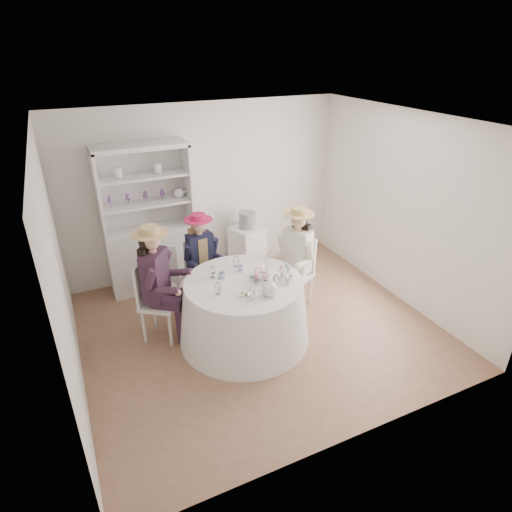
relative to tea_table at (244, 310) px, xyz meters
name	(u,v)px	position (x,y,z in m)	size (l,w,h in m)	color
ground	(259,328)	(0.26, 0.10, -0.42)	(4.50, 4.50, 0.00)	brown
ceiling	(260,122)	(0.26, 0.10, 2.28)	(4.50, 4.50, 0.00)	white
wall_back	(206,190)	(0.26, 2.10, 0.93)	(4.50, 4.50, 0.00)	white
wall_front	(362,327)	(0.26, -1.90, 0.93)	(4.50, 4.50, 0.00)	white
wall_left	(59,276)	(-1.99, 0.10, 0.93)	(4.50, 4.50, 0.00)	white
wall_right	(403,210)	(2.51, 0.10, 0.93)	(4.50, 4.50, 0.00)	white
tea_table	(244,310)	(0.00, 0.00, 0.00)	(1.67, 1.67, 0.85)	white
hutch	(151,239)	(-0.73, 1.86, 0.37)	(1.40, 0.73, 2.23)	silver
side_table	(247,248)	(0.84, 1.77, -0.06)	(0.47, 0.47, 0.73)	silver
hatbox	(247,220)	(0.84, 1.77, 0.44)	(0.27, 0.27, 0.27)	black
guest_left	(157,277)	(-0.94, 0.49, 0.46)	(0.67, 0.63, 1.56)	silver
guest_mid	(201,254)	(-0.20, 1.05, 0.36)	(0.51, 0.53, 1.39)	silver
guest_right	(296,253)	(0.98, 0.41, 0.43)	(0.64, 0.58, 1.50)	silver
spare_chair	(168,272)	(-0.67, 1.18, 0.12)	(0.58, 0.58, 1.01)	silver
teacup_a	(222,276)	(-0.21, 0.19, 0.46)	(0.09, 0.09, 0.07)	white
teacup_b	(240,269)	(0.07, 0.27, 0.46)	(0.07, 0.07, 0.07)	white
teacup_c	(258,272)	(0.24, 0.10, 0.46)	(0.08, 0.08, 0.07)	white
flower_bowl	(260,276)	(0.23, 0.00, 0.45)	(0.20, 0.20, 0.05)	white
flower_arrangement	(260,275)	(0.19, -0.08, 0.51)	(0.18, 0.18, 0.07)	pink
table_teapot	(270,289)	(0.15, -0.42, 0.51)	(0.26, 0.19, 0.20)	white
sandwich_plate	(246,295)	(-0.11, -0.31, 0.44)	(0.24, 0.24, 0.05)	white
cupcake_stand	(285,275)	(0.47, -0.21, 0.51)	(0.24, 0.24, 0.22)	white
stemware_set	(243,276)	(0.00, 0.00, 0.50)	(0.84, 0.88, 0.15)	white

